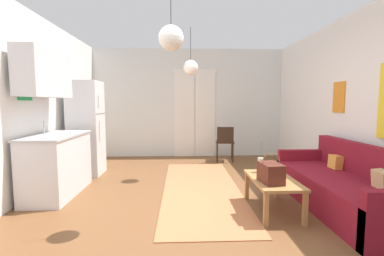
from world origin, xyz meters
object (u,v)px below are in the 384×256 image
(coffee_table, at_px, (273,183))
(pendant_lamp_far, at_px, (191,68))
(handbag, at_px, (271,173))
(refrigerator, at_px, (86,128))
(couch, at_px, (346,189))
(pendant_lamp_near, at_px, (171,38))
(bamboo_vase, at_px, (261,165))
(accent_chair, at_px, (225,141))

(coffee_table, bearing_deg, pendant_lamp_far, 120.68)
(handbag, bearing_deg, refrigerator, 144.51)
(couch, bearing_deg, handbag, -169.68)
(refrigerator, xyz_separation_m, pendant_lamp_near, (1.71, -2.16, 1.19))
(refrigerator, relative_size, pendant_lamp_far, 2.09)
(refrigerator, bearing_deg, bamboo_vase, -28.28)
(handbag, distance_m, pendant_lamp_far, 2.51)
(handbag, xyz_separation_m, refrigerator, (-2.89, 2.06, 0.35))
(refrigerator, bearing_deg, pendant_lamp_near, -51.60)
(bamboo_vase, bearing_deg, couch, -16.09)
(coffee_table, height_order, refrigerator, refrigerator)
(couch, bearing_deg, pendant_lamp_near, -172.63)
(couch, relative_size, handbag, 6.00)
(handbag, height_order, pendant_lamp_near, pendant_lamp_near)
(coffee_table, distance_m, pendant_lamp_near, 2.15)
(couch, xyz_separation_m, accent_chair, (-1.10, 2.88, 0.22))
(couch, height_order, pendant_lamp_near, pendant_lamp_near)
(handbag, bearing_deg, pendant_lamp_near, -175.31)
(bamboo_vase, bearing_deg, coffee_table, -79.09)
(handbag, xyz_separation_m, accent_chair, (-0.04, 3.07, -0.06))
(accent_chair, xyz_separation_m, pendant_lamp_near, (-1.14, -3.17, 1.60))
(bamboo_vase, height_order, accent_chair, bamboo_vase)
(refrigerator, height_order, accent_chair, refrigerator)
(handbag, relative_size, pendant_lamp_near, 0.46)
(handbag, relative_size, accent_chair, 0.44)
(accent_chair, relative_size, pendant_lamp_near, 1.04)
(bamboo_vase, relative_size, accent_chair, 0.51)
(accent_chair, bearing_deg, bamboo_vase, 98.25)
(pendant_lamp_far, bearing_deg, accent_chair, 55.56)
(couch, relative_size, accent_chair, 2.63)
(pendant_lamp_near, bearing_deg, bamboo_vase, 26.01)
(bamboo_vase, relative_size, pendant_lamp_far, 0.49)
(coffee_table, xyz_separation_m, accent_chair, (-0.13, 2.90, 0.12))
(couch, distance_m, accent_chair, 3.09)
(couch, bearing_deg, bamboo_vase, 163.91)
(couch, distance_m, handbag, 1.11)
(coffee_table, bearing_deg, pendant_lamp_near, -168.21)
(pendant_lamp_far, bearing_deg, bamboo_vase, -55.39)
(handbag, height_order, refrigerator, refrigerator)
(coffee_table, bearing_deg, handbag, -117.79)
(refrigerator, bearing_deg, couch, -25.29)
(couch, relative_size, bamboo_vase, 5.17)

